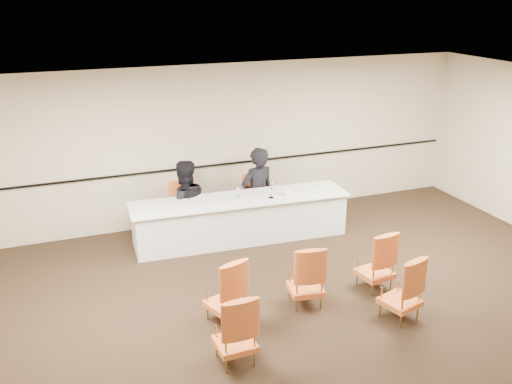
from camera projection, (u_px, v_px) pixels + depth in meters
floor at (317, 320)px, 7.84m from camera, size 10.00×10.00×0.00m
ceiling at (326, 104)px, 6.81m from camera, size 10.00×10.00×0.00m
wall_back at (224, 143)px, 10.83m from camera, size 10.00×0.04×3.00m
wall_rail at (225, 164)px, 10.93m from camera, size 9.80×0.04×0.03m
panel_table at (241, 219)px, 10.20m from camera, size 3.94×1.11×0.78m
panelist_main at (257, 197)px, 10.81m from camera, size 0.79×0.60×1.94m
panelist_main_chair at (257, 201)px, 10.83m from camera, size 0.53×0.53×0.95m
panelist_second at (185, 209)px, 10.43m from camera, size 0.91×0.71×1.85m
panelist_second_chair at (185, 209)px, 10.43m from camera, size 0.53×0.53×0.95m
papers at (265, 197)px, 10.12m from camera, size 0.32×0.25×0.00m
microphone at (271, 191)px, 10.05m from camera, size 0.17×0.21×0.26m
water_bottle at (238, 193)px, 10.02m from camera, size 0.07×0.07×0.21m
drinking_glass at (255, 196)px, 10.03m from camera, size 0.08×0.08×0.10m
coffee_cup at (287, 192)px, 10.20m from camera, size 0.10×0.10×0.14m
aud_chair_front_left at (225, 290)px, 7.67m from camera, size 0.63×0.63×0.95m
aud_chair_front_mid at (306, 275)px, 8.07m from camera, size 0.57×0.57×0.95m
aud_chair_front_right at (376, 260)px, 8.51m from camera, size 0.56×0.56×0.95m
aud_chair_back_left at (235, 328)px, 6.82m from camera, size 0.51×0.51×0.95m
aud_chair_back_right at (401, 287)px, 7.74m from camera, size 0.62×0.62×0.95m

